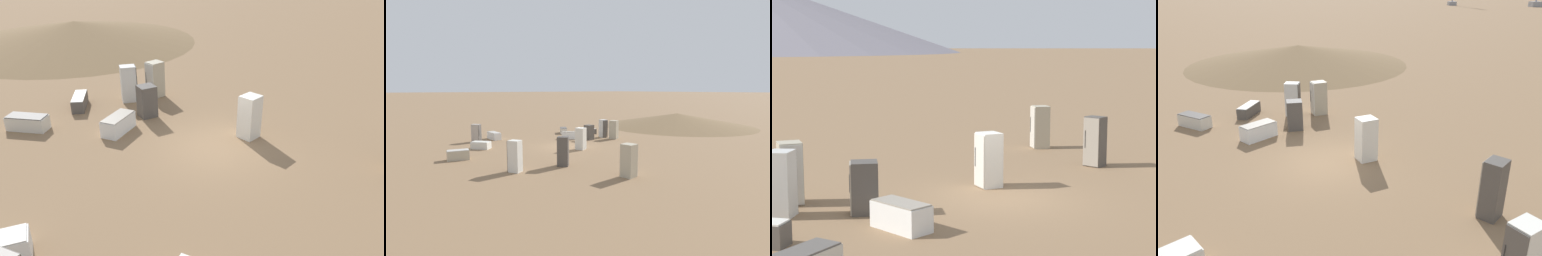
# 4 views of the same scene
# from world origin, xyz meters

# --- Properties ---
(ground_plane) EXTENTS (1000.00, 1000.00, 0.00)m
(ground_plane) POSITION_xyz_m (0.00, 0.00, 0.00)
(ground_plane) COLOR #846647
(dirt_mound) EXTENTS (19.79, 19.79, 1.71)m
(dirt_mound) POSITION_xyz_m (20.76, 3.30, 0.86)
(dirt_mound) COLOR brown
(dirt_mound) RESTS_ON ground_plane
(discarded_fridge_0) EXTENTS (0.91, 0.98, 1.85)m
(discarded_fridge_0) POSITION_xyz_m (6.29, 0.57, 0.92)
(discarded_fridge_0) COLOR #B2A88E
(discarded_fridge_0) RESTS_ON ground_plane
(discarded_fridge_1) EXTENTS (0.69, 0.83, 1.83)m
(discarded_fridge_1) POSITION_xyz_m (6.14, 1.99, 0.92)
(discarded_fridge_1) COLOR silver
(discarded_fridge_1) RESTS_ON ground_plane
(discarded_fridge_2) EXTENTS (0.86, 0.92, 1.94)m
(discarded_fridge_2) POSITION_xyz_m (-6.98, -4.76, 0.97)
(discarded_fridge_2) COLOR silver
(discarded_fridge_2) RESTS_ON ground_plane
(discarded_fridge_3) EXTENTS (0.89, 0.86, 1.47)m
(discarded_fridge_3) POSITION_xyz_m (3.95, 1.64, 0.74)
(discarded_fridge_3) COLOR #4C4742
(discarded_fridge_3) RESTS_ON ground_plane
(discarded_fridge_4) EXTENTS (0.74, 1.95, 0.71)m
(discarded_fridge_4) POSITION_xyz_m (-3.47, 7.61, 0.35)
(discarded_fridge_4) COLOR white
(discarded_fridge_4) RESTS_ON ground_plane
(discarded_fridge_5) EXTENTS (0.84, 0.85, 1.91)m
(discarded_fridge_5) POSITION_xyz_m (-2.22, -9.60, 0.95)
(discarded_fridge_5) COLOR #B2A88E
(discarded_fridge_5) RESTS_ON ground_plane
(discarded_fridge_6) EXTENTS (0.91, 0.90, 1.93)m
(discarded_fridge_6) POSITION_xyz_m (-3.84, -5.30, 0.96)
(discarded_fridge_6) COLOR #4C4742
(discarded_fridge_6) RESTS_ON ground_plane
(discarded_fridge_7) EXTENTS (1.84, 0.96, 0.61)m
(discarded_fridge_7) POSITION_xyz_m (6.15, 4.46, 0.30)
(discarded_fridge_7) COLOR #4C4742
(discarded_fridge_7) RESTS_ON ground_plane
(discarded_fridge_8) EXTENTS (1.61, 1.04, 0.71)m
(discarded_fridge_8) POSITION_xyz_m (-8.86, 0.56, 0.36)
(discarded_fridge_8) COLOR #B2A88E
(discarded_fridge_8) RESTS_ON ground_plane
(discarded_fridge_9) EXTENTS (1.47, 1.84, 0.64)m
(discarded_fridge_9) POSITION_xyz_m (4.39, 6.80, 0.32)
(discarded_fridge_9) COLOR beige
(discarded_fridge_9) RESTS_ON ground_plane
(discarded_fridge_10) EXTENTS (1.60, 1.65, 0.61)m
(discarded_fridge_10) POSITION_xyz_m (-6.20, 3.56, 0.30)
(discarded_fridge_10) COLOR silver
(discarded_fridge_10) RESTS_ON ground_plane
(discarded_fridge_11) EXTENTS (1.69, 1.66, 0.73)m
(discarded_fridge_11) POSITION_xyz_m (2.76, 3.21, 0.36)
(discarded_fridge_11) COLOR white
(discarded_fridge_11) RESTS_ON ground_plane
(discarded_fridge_12) EXTENTS (0.95, 0.95, 1.81)m
(discarded_fridge_12) POSITION_xyz_m (0.37, -1.70, 0.90)
(discarded_fridge_12) COLOR silver
(discarded_fridge_12) RESTS_ON ground_plane
(discarded_fridge_13) EXTENTS (0.96, 0.95, 1.69)m
(discarded_fridge_13) POSITION_xyz_m (-5.41, 7.05, 0.85)
(discarded_fridge_13) COLOR #A89E93
(discarded_fridge_13) RESTS_ON ground_plane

